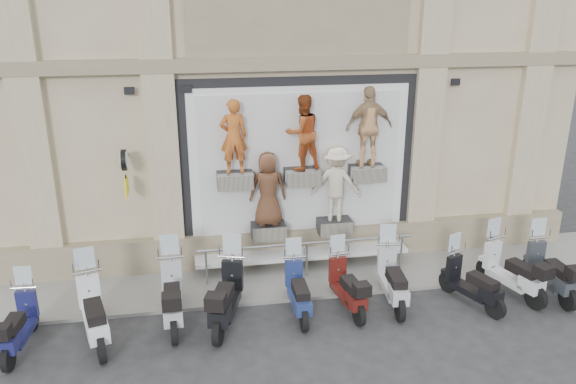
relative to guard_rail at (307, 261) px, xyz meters
name	(u,v)px	position (x,y,z in m)	size (l,w,h in m)	color
ground	(327,325)	(0.00, -2.00, -0.47)	(90.00, 90.00, 0.00)	#2A2A2D
sidewalk	(306,275)	(0.00, 0.10, -0.43)	(16.00, 2.20, 0.08)	gray
building	(272,6)	(0.00, 5.00, 5.54)	(14.00, 8.60, 12.00)	beige
shop_vitrine	(306,170)	(0.13, 0.74, 1.97)	(5.60, 0.97, 4.30)	black
guard_rail	(307,261)	(0.00, 0.00, 0.00)	(5.06, 0.10, 0.93)	#9EA0A5
clock_sign_bracket	(125,167)	(-3.90, 0.47, 2.34)	(0.10, 0.80, 1.02)	black
scooter_a	(17,316)	(-5.81, -1.77, 0.25)	(0.51, 1.75, 1.42)	#16184D
scooter_b	(92,302)	(-4.47, -1.72, 0.36)	(0.59, 2.04, 1.66)	white
scooter_c	(172,286)	(-3.02, -1.36, 0.36)	(0.59, 2.02, 1.64)	#AAAFB8
scooter_d	(226,286)	(-1.96, -1.56, 0.37)	(0.60, 2.05, 1.66)	black
scooter_e	(298,282)	(-0.49, -1.45, 0.26)	(0.52, 1.79, 1.45)	navy
scooter_f	(347,278)	(0.55, -1.45, 0.26)	(0.52, 1.78, 1.45)	#4B110D
scooter_g	(393,270)	(1.57, -1.39, 0.32)	(0.56, 1.92, 1.56)	#AFB0B6
scooter_h	(473,274)	(3.21, -1.75, 0.25)	(0.51, 1.76, 1.43)	black
scooter_i	(513,262)	(4.27, -1.49, 0.32)	(0.56, 1.93, 1.57)	silver
scooter_j	(552,262)	(5.11, -1.62, 0.31)	(0.56, 1.91, 1.55)	#2B2F35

